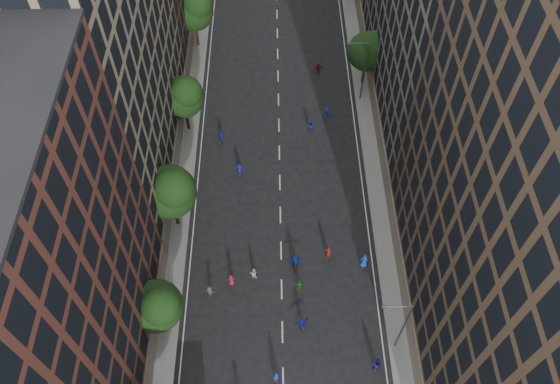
% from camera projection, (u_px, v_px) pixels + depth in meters
% --- Properties ---
extents(ground, '(240.00, 240.00, 0.00)m').
position_uv_depth(ground, '(279.00, 128.00, 67.96)').
color(ground, black).
rests_on(ground, ground).
extents(sidewalk_left, '(4.00, 105.00, 0.15)m').
position_uv_depth(sidewalk_left, '(188.00, 87.00, 72.20)').
color(sidewalk_left, slate).
rests_on(sidewalk_left, ground).
extents(sidewalk_right, '(4.00, 105.00, 0.15)m').
position_uv_depth(sidewalk_right, '(368.00, 85.00, 72.39)').
color(sidewalk_right, slate).
rests_on(sidewalk_right, ground).
extents(bldg_left_a, '(14.00, 22.00, 30.00)m').
position_uv_depth(bldg_left_a, '(16.00, 289.00, 38.65)').
color(bldg_left_a, '#592B22').
rests_on(bldg_left_a, ground).
extents(bldg_left_b, '(14.00, 26.00, 34.00)m').
position_uv_depth(bldg_left_b, '(77.00, 46.00, 51.11)').
color(bldg_left_b, '#837255').
rests_on(bldg_left_b, ground).
extents(bldg_right_a, '(14.00, 30.00, 36.00)m').
position_uv_depth(bldg_right_a, '(549.00, 213.00, 38.87)').
color(bldg_right_a, '#4D3A29').
rests_on(bldg_right_a, ground).
extents(tree_left_1, '(4.80, 4.80, 8.21)m').
position_uv_depth(tree_left_1, '(158.00, 306.00, 48.04)').
color(tree_left_1, black).
rests_on(tree_left_1, ground).
extents(tree_left_2, '(5.60, 5.60, 9.45)m').
position_uv_depth(tree_left_2, '(171.00, 191.00, 54.41)').
color(tree_left_2, black).
rests_on(tree_left_2, ground).
extents(tree_left_3, '(5.00, 5.00, 8.58)m').
position_uv_depth(tree_left_3, '(184.00, 96.00, 63.07)').
color(tree_left_3, black).
rests_on(tree_left_3, ground).
extents(tree_left_4, '(5.40, 5.40, 9.08)m').
position_uv_depth(tree_left_4, '(194.00, 9.00, 72.23)').
color(tree_left_4, black).
rests_on(tree_left_4, ground).
extents(tree_right_a, '(5.00, 5.00, 8.39)m').
position_uv_depth(tree_right_a, '(369.00, 50.00, 68.10)').
color(tree_right_a, black).
rests_on(tree_right_a, ground).
extents(streetlamp_near, '(2.64, 0.22, 9.06)m').
position_uv_depth(streetlamp_near, '(402.00, 324.00, 47.44)').
color(streetlamp_near, '#595B60').
rests_on(streetlamp_near, ground).
extents(streetlamp_far, '(2.64, 0.22, 9.06)m').
position_uv_depth(streetlamp_far, '(363.00, 68.00, 66.79)').
color(streetlamp_far, '#595B60').
rests_on(streetlamp_far, ground).
extents(skater_1, '(0.78, 0.65, 1.84)m').
position_uv_depth(skater_1, '(276.00, 378.00, 48.96)').
color(skater_1, '#163ABA').
rests_on(skater_1, ground).
extents(skater_2, '(0.90, 0.70, 1.84)m').
position_uv_depth(skater_2, '(376.00, 364.00, 49.68)').
color(skater_2, '#15118D').
rests_on(skater_2, ground).
extents(skater_5, '(1.56, 1.02, 1.61)m').
position_uv_depth(skater_5, '(302.00, 323.00, 52.09)').
color(skater_5, '#171FBC').
rests_on(skater_5, ground).
extents(skater_6, '(0.88, 0.67, 1.61)m').
position_uv_depth(skater_6, '(231.00, 280.00, 54.76)').
color(skater_6, '#A81C39').
rests_on(skater_6, ground).
extents(skater_7, '(0.81, 0.67, 1.90)m').
position_uv_depth(skater_7, '(328.00, 253.00, 56.45)').
color(skater_7, maroon).
rests_on(skater_7, ground).
extents(skater_8, '(0.89, 0.76, 1.59)m').
position_uv_depth(skater_8, '(254.00, 273.00, 55.21)').
color(skater_8, silver).
rests_on(skater_8, ground).
extents(skater_9, '(1.07, 0.74, 1.52)m').
position_uv_depth(skater_9, '(210.00, 292.00, 54.08)').
color(skater_9, '#49494E').
rests_on(skater_9, ground).
extents(skater_10, '(1.15, 0.65, 1.85)m').
position_uv_depth(skater_10, '(299.00, 286.00, 54.25)').
color(skater_10, '#216F26').
rests_on(skater_10, ground).
extents(skater_11, '(1.72, 0.66, 1.82)m').
position_uv_depth(skater_11, '(295.00, 261.00, 55.90)').
color(skater_11, '#162FB4').
rests_on(skater_11, ground).
extents(skater_12, '(1.03, 0.76, 1.92)m').
position_uv_depth(skater_12, '(364.00, 261.00, 55.86)').
color(skater_12, '#173EBE').
rests_on(skater_12, ground).
extents(skater_13, '(0.75, 0.58, 1.85)m').
position_uv_depth(skater_13, '(239.00, 170.00, 62.90)').
color(skater_13, '#171BBC').
rests_on(skater_13, ground).
extents(skater_14, '(0.86, 0.70, 1.66)m').
position_uv_depth(skater_14, '(310.00, 126.00, 67.03)').
color(skater_14, '#1422A8').
rests_on(skater_14, ground).
extents(skater_15, '(1.17, 0.83, 1.65)m').
position_uv_depth(skater_15, '(327.00, 113.00, 68.31)').
color(skater_15, '#1426A7').
rests_on(skater_15, ground).
extents(skater_16, '(1.02, 0.74, 1.60)m').
position_uv_depth(skater_16, '(221.00, 137.00, 65.97)').
color(skater_16, '#13309D').
rests_on(skater_16, ground).
extents(skater_17, '(1.59, 0.97, 1.63)m').
position_uv_depth(skater_17, '(318.00, 69.00, 73.19)').
color(skater_17, maroon).
rests_on(skater_17, ground).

